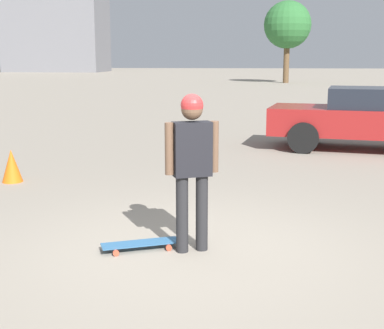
# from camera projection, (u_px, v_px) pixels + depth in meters

# --- Properties ---
(ground_plane) EXTENTS (220.00, 220.00, 0.00)m
(ground_plane) POSITION_uv_depth(u_px,v_px,m) (192.00, 250.00, 6.06)
(ground_plane) COLOR gray
(person) EXTENTS (0.34, 0.57, 1.77)m
(person) POSITION_uv_depth(u_px,v_px,m) (192.00, 157.00, 5.85)
(person) COLOR #262628
(person) RESTS_ON ground_plane
(skateboard) EXTENTS (0.55, 0.90, 0.08)m
(skateboard) POSITION_uv_depth(u_px,v_px,m) (140.00, 244.00, 6.08)
(skateboard) COLOR #336693
(skateboard) RESTS_ON ground_plane
(car_parked_near) EXTENTS (2.55, 4.74, 1.47)m
(car_parked_near) POSITION_uv_depth(u_px,v_px,m) (369.00, 117.00, 12.52)
(car_parked_near) COLOR maroon
(car_parked_near) RESTS_ON ground_plane
(tree_distant) EXTENTS (4.05, 4.05, 6.97)m
(tree_distant) POSITION_uv_depth(u_px,v_px,m) (288.00, 25.00, 45.83)
(tree_distant) COLOR brown
(tree_distant) RESTS_ON ground_plane
(traffic_cone) EXTENTS (0.36, 0.36, 0.58)m
(traffic_cone) POSITION_uv_depth(u_px,v_px,m) (12.00, 166.00, 9.36)
(traffic_cone) COLOR orange
(traffic_cone) RESTS_ON ground_plane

